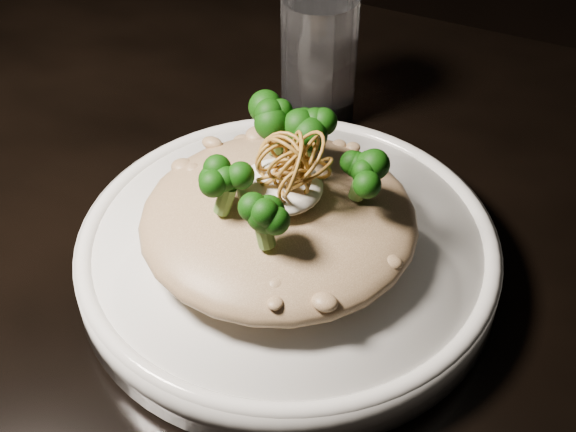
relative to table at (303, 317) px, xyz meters
name	(u,v)px	position (x,y,z in m)	size (l,w,h in m)	color
table	(303,317)	(0.00, 0.00, 0.00)	(1.10, 0.80, 0.75)	black
plate	(288,254)	(0.00, -0.03, 0.10)	(0.31, 0.31, 0.03)	white
risotto	(279,220)	(-0.01, -0.03, 0.14)	(0.20, 0.20, 0.04)	brown
broccoli	(283,168)	(0.00, -0.03, 0.18)	(0.14, 0.14, 0.05)	black
cheese	(280,187)	(-0.01, -0.03, 0.17)	(0.06, 0.06, 0.02)	white
shallots	(288,156)	(0.00, -0.03, 0.20)	(0.06, 0.06, 0.04)	brown
drinking_glass	(319,59)	(-0.06, 0.17, 0.14)	(0.07, 0.07, 0.12)	white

